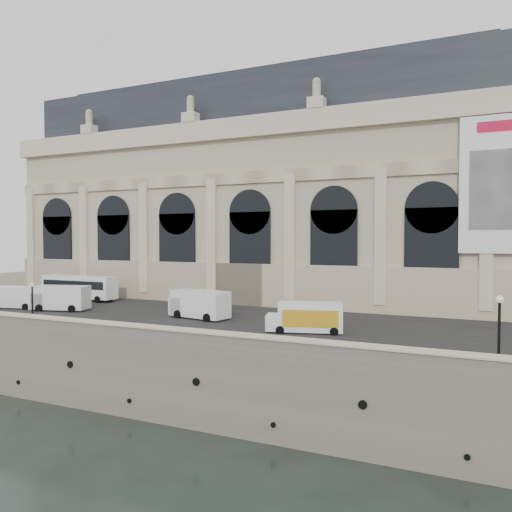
{
  "coord_description": "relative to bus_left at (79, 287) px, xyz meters",
  "views": [
    {
      "loc": [
        20.59,
        -30.59,
        13.9
      ],
      "look_at": [
        -3.28,
        22.0,
        11.88
      ],
      "focal_mm": 35.0,
      "sensor_mm": 36.0,
      "label": 1
    }
  ],
  "objects": [
    {
      "name": "bus_left",
      "position": [
        0.0,
        0.0,
        0.0
      ],
      "size": [
        10.79,
        2.55,
        3.17
      ],
      "color": "white",
      "rests_on": "quay"
    },
    {
      "name": "van_a",
      "position": [
        -1.39,
        -8.53,
        -0.51
      ],
      "size": [
        5.94,
        3.53,
        2.48
      ],
      "color": "white",
      "rests_on": "quay"
    },
    {
      "name": "lamp_right",
      "position": [
        47.67,
        -15.19,
        0.46
      ],
      "size": [
        0.46,
        0.46,
        4.51
      ],
      "color": "black",
      "rests_on": "quay"
    },
    {
      "name": "van_b",
      "position": [
        4.45,
        -7.78,
        -0.38
      ],
      "size": [
        6.53,
        3.85,
        2.73
      ],
      "color": "white",
      "rests_on": "quay"
    },
    {
      "name": "street",
      "position": [
        26.07,
        -3.69,
        -1.75
      ],
      "size": [
        160.0,
        24.0,
        0.06
      ],
      "primitive_type": "cube",
      "color": "#2D2D2D",
      "rests_on": "quay"
    },
    {
      "name": "parapet",
      "position": [
        26.07,
        -17.09,
        -1.16
      ],
      "size": [
        160.0,
        1.4,
        1.21
      ],
      "color": "gray",
      "rests_on": "quay"
    },
    {
      "name": "ground",
      "position": [
        26.07,
        -17.69,
        -7.78
      ],
      "size": [
        260.0,
        260.0,
        0.0
      ],
      "primitive_type": "plane",
      "color": "black",
      "rests_on": "ground"
    },
    {
      "name": "box_truck",
      "position": [
        33.34,
        -8.75,
        -0.49
      ],
      "size": [
        6.66,
        3.63,
        2.56
      ],
      "color": "white",
      "rests_on": "quay"
    },
    {
      "name": "museum",
      "position": [
        20.09,
        13.17,
        11.95
      ],
      "size": [
        69.0,
        18.7,
        29.1
      ],
      "color": "beige",
      "rests_on": "quay"
    },
    {
      "name": "lamp_left",
      "position": [
        9.78,
        -15.86,
        0.19
      ],
      "size": [
        0.4,
        0.4,
        3.96
      ],
      "color": "black",
      "rests_on": "quay"
    },
    {
      "name": "quay",
      "position": [
        26.07,
        17.31,
        -4.78
      ],
      "size": [
        160.0,
        70.0,
        6.0
      ],
      "primitive_type": "cube",
      "color": "gray",
      "rests_on": "ground"
    },
    {
      "name": "van_c",
      "position": [
        21.1,
        -6.05,
        -0.36
      ],
      "size": [
        6.59,
        3.53,
        2.78
      ],
      "color": "white",
      "rests_on": "quay"
    }
  ]
}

